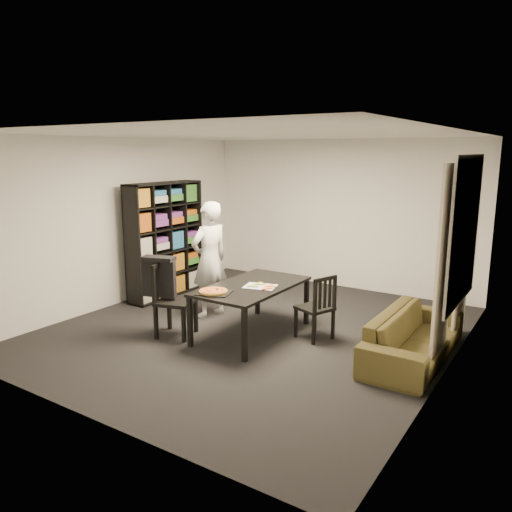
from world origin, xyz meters
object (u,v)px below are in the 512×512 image
Objects in this scene: bookshelf at (165,240)px; sofa at (414,336)px; dining_table at (252,289)px; pepperoni_pizza at (213,291)px; chair_right at (319,304)px; chair_left at (169,294)px; baking_tray at (214,293)px; person at (210,260)px.

sofa is (4.25, -0.39, -0.68)m from bookshelf.
dining_table is 0.61m from pepperoni_pizza.
dining_table is 0.89m from chair_right.
bookshelf is at bearing 146.64° from pepperoni_pizza.
chair_left is at bearing -178.53° from pepperoni_pizza.
pepperoni_pizza is (2.04, -1.34, -0.24)m from bookshelf.
dining_table is 4.67× the size of pepperoni_pizza.
baking_tray is (-0.18, -0.58, 0.07)m from dining_table.
pepperoni_pizza is at bearing 113.32° from sofa.
pepperoni_pizza is at bearing -107.67° from dining_table.
chair_left is 0.95m from person.
chair_right is 2.14× the size of baking_tray.
chair_left is 1.14× the size of chair_right.
sofa is at bearing 113.26° from chair_right.
dining_table is 0.61m from baking_tray.
chair_left is 0.74m from pepperoni_pizza.
bookshelf is 2.46m from pepperoni_pizza.
baking_tray is 1.14× the size of pepperoni_pizza.
chair_left is 0.58× the size of person.
chair_right reaches higher than pepperoni_pizza.
bookshelf reaches higher than chair_right.
dining_table is 1.91× the size of chair_right.
pepperoni_pizza is (-0.18, -0.58, 0.09)m from dining_table.
person reaches higher than sofa.
dining_table is 4.09× the size of baking_tray.
chair_right is at bearing 92.93° from sofa.
bookshelf is 2.46m from baking_tray.
pepperoni_pizza is 0.19× the size of sofa.
bookshelf is 4.32m from sofa.
person is 4.24× the size of baking_tray.
person is 3.01m from sofa.
baking_tray is at bearing 113.34° from sofa.
baking_tray is at bearing 16.92° from pepperoni_pizza.
person is at bearing 130.66° from baking_tray.
baking_tray is at bearing -28.17° from chair_right.
bookshelf is 1.01× the size of sofa.
chair_left is 3.10m from sofa.
pepperoni_pizza is (-1.01, -0.89, 0.22)m from chair_right.
dining_table is at bearing 73.00° from baking_tray.
pepperoni_pizza reaches higher than dining_table.
pepperoni_pizza is at bearing -28.33° from chair_right.
pepperoni_pizza is at bearing -163.08° from baking_tray.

